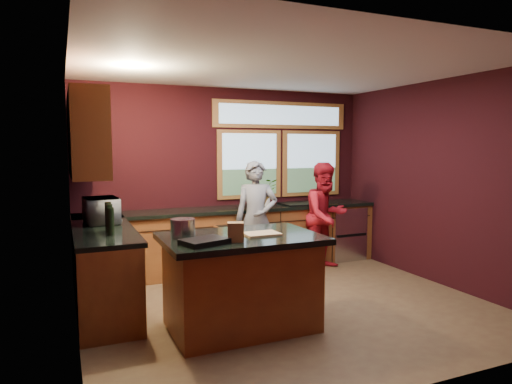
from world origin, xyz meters
TOP-DOWN VIEW (x-y plane):
  - floor at (0.00, 0.00)m, footprint 4.50×4.50m
  - room_shell at (-0.60, 0.32)m, footprint 4.52×4.02m
  - back_counter at (0.20, 1.70)m, footprint 4.50×0.64m
  - left_counter at (-1.95, 0.85)m, footprint 0.64×2.30m
  - island at (-0.72, -0.39)m, footprint 1.55×1.05m
  - person_grey at (0.15, 1.25)m, footprint 0.69×0.57m
  - person_red at (1.26, 1.22)m, footprint 0.85×0.71m
  - microwave at (-1.92, 1.03)m, footprint 0.42×0.57m
  - potted_plant at (0.50, 1.75)m, footprint 0.36×0.32m
  - paper_towel at (0.50, 1.70)m, footprint 0.12×0.12m
  - cutting_board at (-0.52, -0.44)m, footprint 0.35×0.25m
  - stock_pot at (-1.27, -0.24)m, footprint 0.24×0.24m
  - paper_bag at (-0.87, -0.64)m, footprint 0.18×0.16m
  - black_tray at (-1.17, -0.64)m, footprint 0.47×0.39m

SIDE VIEW (x-z plane):
  - floor at x=0.00m, z-range 0.00..0.00m
  - back_counter at x=0.20m, z-range 0.00..0.93m
  - left_counter at x=-1.95m, z-range 0.00..0.93m
  - island at x=-0.72m, z-range 0.01..0.95m
  - person_red at x=1.26m, z-range 0.00..1.59m
  - person_grey at x=0.15m, z-range 0.00..1.63m
  - cutting_board at x=-0.52m, z-range 0.94..0.96m
  - black_tray at x=-1.17m, z-range 0.94..0.99m
  - stock_pot at x=-1.27m, z-range 0.94..1.12m
  - paper_bag at x=-0.87m, z-range 0.94..1.12m
  - paper_towel at x=0.50m, z-range 0.93..1.21m
  - microwave at x=-1.92m, z-range 0.93..1.23m
  - potted_plant at x=0.50m, z-range 0.93..1.33m
  - room_shell at x=-0.60m, z-range 0.44..3.15m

